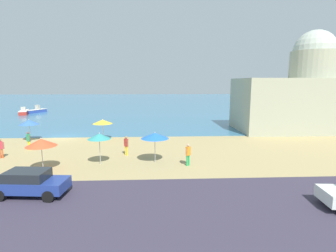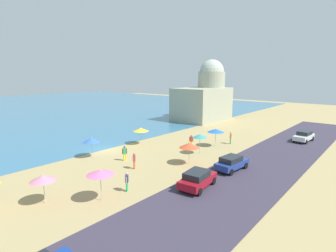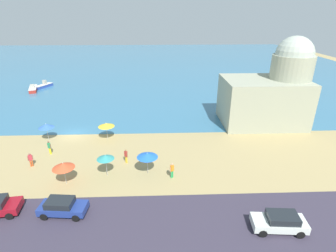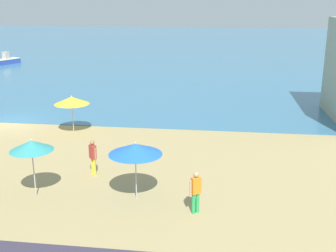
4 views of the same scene
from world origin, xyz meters
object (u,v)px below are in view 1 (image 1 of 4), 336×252
object	(u,v)px
bather_1	(188,153)
bather_0	(29,140)
skiff_offshore	(24,112)
beach_umbrella_0	(103,122)
beach_umbrella_5	(41,143)
bather_4	(126,145)
beach_umbrella_3	(155,136)
beach_umbrella_1	(99,136)
parked_car_3	(30,182)
bather_3	(0,147)
harbor_fortress	(296,94)
skiff_nearshore	(36,111)
beach_umbrella_2	(29,122)

from	to	relation	value
bather_1	bather_0	bearing A→B (deg)	159.22
bather_0	skiff_offshore	bearing A→B (deg)	116.51
beach_umbrella_0	bather_0	bearing A→B (deg)	-147.95
beach_umbrella_5	bather_4	xyz separation A→B (m)	(5.68, 3.78, -1.14)
beach_umbrella_3	beach_umbrella_5	distance (m)	8.37
beach_umbrella_1	bather_0	bearing A→B (deg)	147.59
bather_4	beach_umbrella_0	bearing A→B (deg)	117.32
bather_4	parked_car_3	world-z (taller)	bather_4
beach_umbrella_5	bather_3	size ratio (longest dim) A/B	1.45
bather_0	bather_1	size ratio (longest dim) A/B	1.01
beach_umbrella_3	parked_car_3	xyz separation A→B (m)	(-7.04, -6.05, -1.38)
beach_umbrella_3	beach_umbrella_1	bearing A→B (deg)	-175.67
beach_umbrella_1	beach_umbrella_3	bearing A→B (deg)	4.33
bather_0	parked_car_3	size ratio (longest dim) A/B	0.43
bather_1	bather_4	bearing A→B (deg)	148.26
skiff_offshore	beach_umbrella_5	bearing A→B (deg)	-62.48
beach_umbrella_3	bather_0	distance (m)	12.98
bather_3	harbor_fortress	distance (m)	34.06
beach_umbrella_0	beach_umbrella_3	xyz separation A→B (m)	(5.81, -8.52, 0.11)
beach_umbrella_0	skiff_nearshore	xyz separation A→B (m)	(-19.29, 27.30, -1.63)
bather_1	harbor_fortress	size ratio (longest dim) A/B	0.13
beach_umbrella_3	beach_umbrella_5	xyz separation A→B (m)	(-8.22, -1.58, -0.09)
parked_car_3	skiff_offshore	size ratio (longest dim) A/B	0.72
skiff_offshore	harbor_fortress	size ratio (longest dim) A/B	0.44
beach_umbrella_5	harbor_fortress	bearing A→B (deg)	29.35
parked_car_3	harbor_fortress	distance (m)	32.53
beach_umbrella_1	bather_1	world-z (taller)	beach_umbrella_1
bather_1	harbor_fortress	distance (m)	21.97
beach_umbrella_2	bather_1	bearing A→B (deg)	-30.09
beach_umbrella_5	skiff_offshore	size ratio (longest dim) A/B	0.43
parked_car_3	skiff_nearshore	distance (m)	45.60
beach_umbrella_3	skiff_nearshore	distance (m)	43.78
beach_umbrella_1	bather_4	xyz separation A→B (m)	(1.77, 2.53, -1.29)
bather_3	bather_4	world-z (taller)	bather_4
skiff_offshore	beach_umbrella_2	bearing A→B (deg)	-63.00
beach_umbrella_3	bather_4	distance (m)	3.58
beach_umbrella_0	beach_umbrella_1	size ratio (longest dim) A/B	0.94
beach_umbrella_3	skiff_offshore	world-z (taller)	beach_umbrella_3
bather_4	skiff_offshore	size ratio (longest dim) A/B	0.30
beach_umbrella_0	bather_3	xyz separation A→B (m)	(-7.32, -6.68, -1.14)
bather_4	parked_car_3	size ratio (longest dim) A/B	0.42
parked_car_3	skiff_nearshore	bearing A→B (deg)	113.33
beach_umbrella_5	bather_0	world-z (taller)	beach_umbrella_5
bather_4	beach_umbrella_2	bearing A→B (deg)	150.67
bather_4	skiff_offshore	distance (m)	39.14
beach_umbrella_2	skiff_offshore	world-z (taller)	beach_umbrella_2
bather_3	beach_umbrella_1	bearing A→B (deg)	-13.81
beach_umbrella_0	parked_car_3	distance (m)	14.68
beach_umbrella_5	bather_3	distance (m)	6.09
bather_0	skiff_nearshore	xyz separation A→B (m)	(-13.03, 31.23, -0.52)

